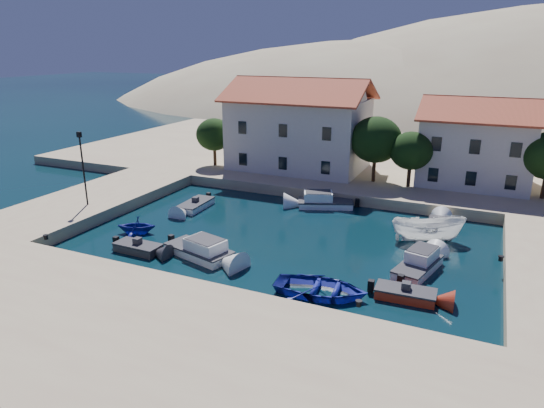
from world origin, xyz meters
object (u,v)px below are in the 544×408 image
Objects in this scene: lamppost at (82,161)px; cabin_cruiser_south at (199,249)px; building_mid at (477,140)px; boat_east at (427,241)px; building_left at (299,123)px; cabin_cruiser_east at (418,265)px; rowboat_south at (320,295)px.

cabin_cruiser_south is at bearing -13.95° from lamppost.
building_mid is 15.98m from boat_east.
building_left is at bearing -176.82° from building_mid.
cabin_cruiser_south is 14.66m from cabin_cruiser_east.
building_left is 21.90m from boat_east.
cabin_cruiser_east reaches higher than boat_east.
lamppost is (-29.50, -21.00, -0.47)m from building_mid.
building_mid is at bearing -29.63° from boat_east.
cabin_cruiser_east is 5.71m from boat_east.
building_left is 23.98m from cabin_cruiser_south.
cabin_cruiser_south is (13.22, -3.29, -4.28)m from lamppost.
rowboat_south is 7.22m from cabin_cruiser_east.
cabin_cruiser_east is (4.70, 5.46, 0.48)m from rowboat_south.
boat_east is at bearing -28.36° from rowboat_south.
cabin_cruiser_east is (14.20, 3.65, -0.00)m from cabin_cruiser_south.
building_left is 23.10m from lamppost.
rowboat_south is at bearing 152.92° from cabin_cruiser_east.
building_left is at bearing 60.10° from lamppost.
rowboat_south is 1.14× the size of cabin_cruiser_east.
cabin_cruiser_south is 0.99× the size of rowboat_south.
building_mid is 1.95× the size of cabin_cruiser_south.
lamppost reaches higher than boat_east.
building_left reaches higher than rowboat_south.
lamppost is at bearing 71.32° from rowboat_south.
cabin_cruiser_east is at bearing -46.72° from rowboat_south.
rowboat_south is at bearing 136.41° from boat_east.
lamppost is 1.15× the size of boat_east.
building_left is 2.72× the size of boat_east.
rowboat_south is (-6.77, -26.10, -5.22)m from building_mid.
boat_east is at bearing 12.50° from lamppost.
rowboat_south is (9.50, -1.81, -0.48)m from cabin_cruiser_south.
rowboat_south is at bearing -12.64° from lamppost.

